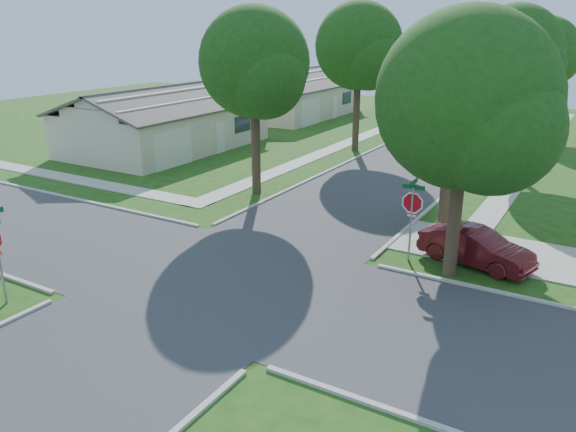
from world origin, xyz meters
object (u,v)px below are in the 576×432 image
(car_driveway, at_px, (476,247))
(car_curb_west, at_px, (476,108))
(tree_w_far, at_px, (422,57))
(house_nw_near, at_px, (167,126))
(tree_ne_corner, at_px, (468,108))
(house_nw_far, at_px, (292,99))
(tree_w_mid, at_px, (360,50))
(tree_e_mid, at_px, (514,58))
(tree_e_far, at_px, (545,54))
(tree_w_near, at_px, (255,68))
(stop_sign_ne, at_px, (412,206))
(tree_e_near, at_px, (456,89))
(car_curb_east, at_px, (464,134))

(car_driveway, relative_size, car_curb_west, 0.77)
(tree_w_far, bearing_deg, car_curb_west, 61.40)
(car_driveway, bearing_deg, car_curb_west, 27.43)
(house_nw_near, bearing_deg, car_curb_west, 59.73)
(tree_ne_corner, distance_m, house_nw_far, 35.90)
(tree_w_mid, bearing_deg, tree_e_mid, -0.00)
(tree_w_mid, distance_m, car_driveway, 20.15)
(tree_w_mid, height_order, house_nw_far, tree_w_mid)
(tree_e_far, xyz_separation_m, tree_w_near, (-9.40, -25.00, 0.14))
(tree_w_near, bearing_deg, stop_sign_ne, -24.74)
(stop_sign_ne, xyz_separation_m, tree_e_near, (0.05, 4.31, 3.61))
(stop_sign_ne, distance_m, tree_w_far, 30.96)
(tree_w_far, relative_size, car_curb_west, 1.57)
(tree_w_far, bearing_deg, tree_e_mid, -54.10)
(tree_e_mid, height_order, car_curb_east, tree_e_mid)
(tree_e_far, relative_size, tree_w_mid, 0.91)
(tree_e_near, xyz_separation_m, house_nw_near, (-20.74, 5.99, -4.13))
(tree_e_near, height_order, tree_e_mid, tree_e_mid)
(tree_e_far, height_order, tree_w_near, tree_w_near)
(tree_w_far, distance_m, tree_ne_corner, 31.77)
(tree_e_near, relative_size, tree_w_mid, 0.87)
(car_curb_east, height_order, car_curb_west, car_curb_east)
(tree_e_near, height_order, tree_ne_corner, tree_ne_corner)
(tree_e_far, distance_m, tree_w_far, 9.42)
(car_curb_east, bearing_deg, house_nw_near, -144.77)
(house_nw_near, distance_m, car_curb_east, 20.66)
(car_driveway, xyz_separation_m, car_curb_west, (-8.03, 34.84, 0.09))
(tree_e_mid, xyz_separation_m, house_nw_far, (-20.75, 10.99, -4.74))
(stop_sign_ne, xyz_separation_m, tree_w_mid, (-9.34, 16.31, 4.46))
(tree_e_mid, xyz_separation_m, tree_w_far, (-9.41, 13.00, -0.75))
(tree_ne_corner, distance_m, house_nw_near, 25.15)
(tree_e_far, bearing_deg, tree_w_near, -110.60)
(tree_e_mid, xyz_separation_m, tree_w_mid, (-9.40, 0.00, 0.24))
(stop_sign_ne, height_order, tree_e_mid, tree_e_mid)
(tree_w_far, bearing_deg, tree_e_near, -69.39)
(tree_e_far, xyz_separation_m, car_curb_east, (-3.55, -7.58, -5.19))
(stop_sign_ne, bearing_deg, tree_e_mid, 89.80)
(tree_w_near, bearing_deg, car_curb_east, 71.46)
(tree_ne_corner, bearing_deg, house_nw_near, 154.23)
(tree_e_near, height_order, tree_w_near, tree_w_near)
(tree_e_near, relative_size, car_curb_east, 1.78)
(house_nw_far, bearing_deg, tree_e_far, 5.53)
(tree_e_mid, height_order, tree_w_near, tree_e_mid)
(tree_ne_corner, bearing_deg, car_curb_east, 103.07)
(house_nw_near, xyz_separation_m, house_nw_far, (0.00, 17.00, 0.00))
(stop_sign_ne, relative_size, tree_e_far, 0.34)
(tree_w_far, height_order, tree_ne_corner, tree_ne_corner)
(tree_e_far, distance_m, car_driveway, 29.07)
(tree_e_far, relative_size, car_curb_east, 1.88)
(tree_w_near, relative_size, tree_w_mid, 0.94)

